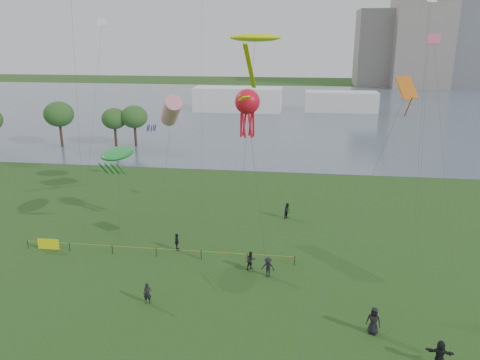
# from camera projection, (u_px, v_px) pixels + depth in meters

# --- Properties ---
(ground_plane) EXTENTS (400.00, 400.00, 0.00)m
(ground_plane) POSITION_uv_depth(u_px,v_px,m) (218.00, 355.00, 28.21)
(ground_plane) COLOR #183912
(lake) EXTENTS (400.00, 120.00, 0.08)m
(lake) POSITION_uv_depth(u_px,v_px,m) (286.00, 109.00, 122.91)
(lake) COLOR slate
(lake) RESTS_ON ground_plane
(building_mid) EXTENTS (20.00, 20.00, 38.00)m
(building_mid) POSITION_uv_depth(u_px,v_px,m) (421.00, 34.00, 170.16)
(building_mid) COLOR gray
(building_mid) RESTS_ON ground_plane
(building_low) EXTENTS (16.00, 18.00, 28.00)m
(building_low) POSITION_uv_depth(u_px,v_px,m) (378.00, 48.00, 179.10)
(building_low) COLOR slate
(building_low) RESTS_ON ground_plane
(pavilion_left) EXTENTS (22.00, 8.00, 6.00)m
(pavilion_left) POSITION_uv_depth(u_px,v_px,m) (238.00, 99.00, 118.82)
(pavilion_left) COLOR white
(pavilion_left) RESTS_ON ground_plane
(pavilion_right) EXTENTS (18.00, 7.00, 5.00)m
(pavilion_right) POSITION_uv_depth(u_px,v_px,m) (341.00, 102.00, 118.50)
(pavilion_right) COLOR silver
(pavilion_right) RESTS_ON ground_plane
(trees) EXTENTS (26.47, 12.62, 7.84)m
(trees) POSITION_uv_depth(u_px,v_px,m) (68.00, 117.00, 78.51)
(trees) COLOR #332117
(trees) RESTS_ON ground_plane
(fence) EXTENTS (24.07, 0.07, 1.05)m
(fence) POSITION_uv_depth(u_px,v_px,m) (89.00, 247.00, 41.43)
(fence) COLOR black
(fence) RESTS_ON ground_plane
(spectator_a) EXTENTS (0.96, 0.92, 1.55)m
(spectator_a) POSITION_uv_depth(u_px,v_px,m) (251.00, 261.00, 38.34)
(spectator_a) COLOR black
(spectator_a) RESTS_ON ground_plane
(spectator_b) EXTENTS (1.17, 0.79, 1.67)m
(spectator_b) POSITION_uv_depth(u_px,v_px,m) (268.00, 267.00, 37.14)
(spectator_b) COLOR black
(spectator_b) RESTS_ON ground_plane
(spectator_c) EXTENTS (0.60, 1.01, 1.60)m
(spectator_c) POSITION_uv_depth(u_px,v_px,m) (177.00, 242.00, 41.78)
(spectator_c) COLOR black
(spectator_c) RESTS_ON ground_plane
(spectator_d) EXTENTS (1.05, 0.86, 1.86)m
(spectator_d) POSITION_uv_depth(u_px,v_px,m) (374.00, 321.00, 30.00)
(spectator_d) COLOR black
(spectator_d) RESTS_ON ground_plane
(spectator_e) EXTENTS (1.64, 0.75, 1.71)m
(spectator_e) POSITION_uv_depth(u_px,v_px,m) (440.00, 354.00, 26.97)
(spectator_e) COLOR black
(spectator_e) RESTS_ON ground_plane
(spectator_f) EXTENTS (0.62, 0.45, 1.58)m
(spectator_f) POSITION_uv_depth(u_px,v_px,m) (147.00, 293.00, 33.45)
(spectator_f) COLOR black
(spectator_f) RESTS_ON ground_plane
(spectator_g) EXTENTS (0.94, 1.02, 1.67)m
(spectator_g) POSITION_uv_depth(u_px,v_px,m) (288.00, 211.00, 49.14)
(spectator_g) COLOR black
(spectator_g) RESTS_ON ground_plane
(kite_stingray) EXTENTS (4.73, 9.95, 18.66)m
(kite_stingray) POSITION_uv_depth(u_px,v_px,m) (255.00, 39.00, 42.45)
(kite_stingray) COLOR #3F3F42
(kite_windsock) EXTENTS (4.20, 10.11, 12.98)m
(kite_windsock) POSITION_uv_depth(u_px,v_px,m) (171.00, 111.00, 47.72)
(kite_windsock) COLOR #3F3F42
(kite_creature) EXTENTS (2.59, 4.82, 8.55)m
(kite_creature) POSITION_uv_depth(u_px,v_px,m) (118.00, 154.00, 42.91)
(kite_creature) COLOR #3F3F42
(kite_octopus) EXTENTS (2.83, 2.65, 14.37)m
(kite_octopus) POSITION_uv_depth(u_px,v_px,m) (247.00, 103.00, 37.69)
(kite_octopus) COLOR #3F3F42
(kite_delta) EXTENTS (7.30, 8.93, 16.12)m
(kite_delta) POSITION_uv_depth(u_px,v_px,m) (402.00, 101.00, 27.66)
(kite_delta) COLOR #3F3F42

